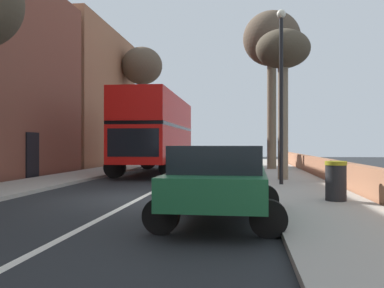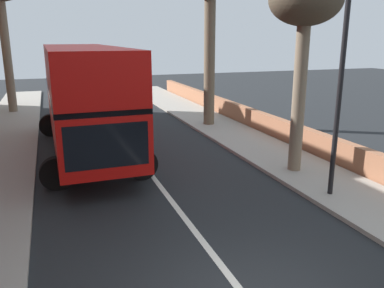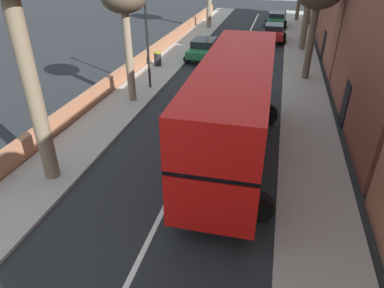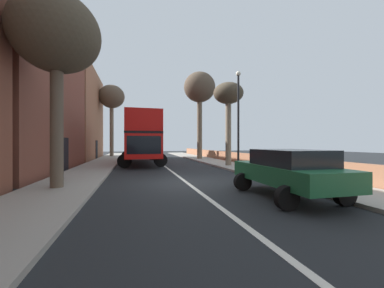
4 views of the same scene
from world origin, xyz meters
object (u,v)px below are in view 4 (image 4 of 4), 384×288
at_px(street_tree_right_3, 200,89).
at_px(street_tree_right_5, 228,97).
at_px(street_tree_left_0, 112,98).
at_px(lamppost_right, 238,112).
at_px(street_tree_left_2, 57,37).
at_px(litter_bin_right, 300,167).
at_px(double_decker_bus, 141,136).
at_px(parked_car_green_right_1, 288,170).

relative_size(street_tree_right_3, street_tree_right_5, 1.51).
height_order(street_tree_left_0, lamppost_right, street_tree_left_0).
bearing_deg(street_tree_left_2, street_tree_right_5, 33.25).
xyz_separation_m(lamppost_right, litter_bin_right, (1.00, -4.38, -3.18)).
distance_m(street_tree_right_3, lamppost_right, 10.54).
xyz_separation_m(double_decker_bus, parked_car_green_right_1, (4.20, -13.92, -1.47)).
height_order(lamppost_right, litter_bin_right, lamppost_right).
bearing_deg(lamppost_right, double_decker_bus, 131.53).
bearing_deg(litter_bin_right, street_tree_right_3, 92.93).
height_order(parked_car_green_right_1, street_tree_left_0, street_tree_left_0).
relative_size(parked_car_green_right_1, street_tree_right_5, 0.67).
distance_m(double_decker_bus, street_tree_right_3, 8.73).
distance_m(street_tree_left_2, lamppost_right, 10.33).
xyz_separation_m(parked_car_green_right_1, street_tree_right_3, (2.07, 16.98, 6.72)).
bearing_deg(double_decker_bus, litter_bin_right, -57.88).
height_order(street_tree_left_2, litter_bin_right, street_tree_left_2).
height_order(parked_car_green_right_1, lamppost_right, lamppost_right).
distance_m(street_tree_left_0, street_tree_left_2, 21.21).
bearing_deg(street_tree_left_0, parked_car_green_right_1, -72.60).
distance_m(street_tree_left_0, street_tree_right_3, 12.04).
xyz_separation_m(parked_car_green_right_1, street_tree_left_0, (-7.58, 24.18, 6.67)).
bearing_deg(street_tree_left_2, lamppost_right, 23.78).
distance_m(street_tree_left_0, lamppost_right, 19.80).
xyz_separation_m(double_decker_bus, lamppost_right, (6.00, -6.77, 1.45)).
bearing_deg(street_tree_left_2, street_tree_left_0, 90.21).
height_order(double_decker_bus, street_tree_left_2, street_tree_left_2).
height_order(street_tree_left_0, litter_bin_right, street_tree_left_0).
bearing_deg(parked_car_green_right_1, litter_bin_right, 44.72).
relative_size(street_tree_right_5, lamppost_right, 0.98).
xyz_separation_m(double_decker_bus, street_tree_left_2, (-3.30, -10.87, 3.30)).
distance_m(parked_car_green_right_1, street_tree_right_3, 18.38).
relative_size(street_tree_left_0, street_tree_right_5, 1.48).
xyz_separation_m(street_tree_left_2, lamppost_right, (9.30, 4.10, -1.84)).
bearing_deg(lamppost_right, street_tree_right_3, 88.41).
distance_m(street_tree_right_5, litter_bin_right, 8.02).
bearing_deg(parked_car_green_right_1, street_tree_left_0, 107.40).
relative_size(street_tree_left_0, litter_bin_right, 9.05).
bearing_deg(street_tree_left_0, lamppost_right, -61.16).
bearing_deg(street_tree_left_2, street_tree_right_3, 55.50).
bearing_deg(litter_bin_right, lamppost_right, 102.87).
xyz_separation_m(street_tree_left_2, litter_bin_right, (10.30, -0.28, -5.02)).
xyz_separation_m(street_tree_left_0, street_tree_right_5, (9.63, -14.86, -2.36)).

